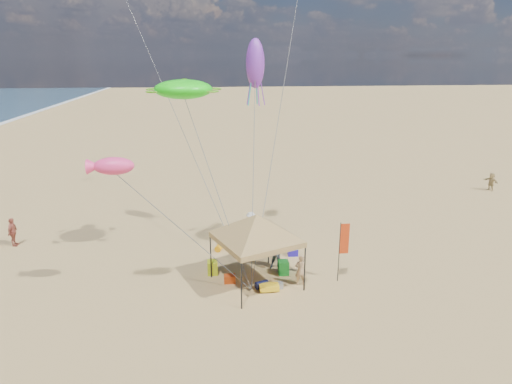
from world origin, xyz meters
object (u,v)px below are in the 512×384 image
Objects in this scene: beach_cart at (269,287)px; person_near_c at (251,225)px; canopy_tent at (256,217)px; chair_green at (283,267)px; person_far_c at (491,181)px; cooler_blue at (293,252)px; person_far_a at (13,232)px; feather_flag at (343,242)px; chair_yellow at (213,267)px; person_near_a at (301,270)px; person_near_b at (278,253)px; cooler_red at (230,279)px.

person_near_c is at bearing 91.87° from beach_cart.
canopy_tent is 3.45m from chair_green.
person_far_c is at bearing 35.05° from beach_cart.
person_far_c is at bearing 33.12° from chair_green.
cooler_blue is 15.90m from person_far_a.
person_far_a is at bearing 156.15° from canopy_tent.
feather_flag is 6.52m from chair_yellow.
person_near_a is (1.55, 0.43, 0.56)m from beach_cart.
person_near_a is 6.31m from person_near_c.
person_near_b is 1.04× the size of person_far_a.
person_near_c is at bearing 103.19° from chair_green.
person_far_c is (18.40, 13.57, -0.03)m from person_near_a.
canopy_tent is at bearing -12.85° from person_near_a.
feather_flag reaches higher than person_far_c.
person_far_a reaches higher than person_near_c.
chair_yellow is 0.78× the size of beach_cart.
beach_cart is (1.77, -1.01, 0.01)m from cooler_red.
chair_yellow is at bearing 178.72° from person_near_b.
cooler_red is 13.30m from person_far_a.
person_near_b reaches higher than person_far_c.
cooler_blue is 1.89m from person_near_b.
canopy_tent reaches higher than person_near_c.
feather_flag is 3.28m from chair_green.
canopy_tent reaches higher than cooler_red.
feather_flag is 4.31× the size of chair_green.
chair_green is 0.40× the size of person_near_b.
canopy_tent is 2.01× the size of feather_flag.
person_far_c is at bearing -76.11° from person_far_a.
person_far_c is at bearing 32.88° from canopy_tent.
canopy_tent is 3.31m from beach_cart.
person_near_c is at bearing 74.12° from cooler_red.
person_far_a is (-11.23, 4.67, 0.49)m from chair_yellow.
person_near_c reaches higher than chair_green.
beach_cart is (-1.80, -3.65, 0.01)m from cooler_blue.
chair_green is at bearing 59.59° from beach_cart.
cooler_red is 0.77× the size of chair_green.
cooler_blue is at bearing 36.51° from cooler_red.
beach_cart is (-0.93, -1.59, -0.15)m from chair_green.
chair_green is 0.42× the size of person_far_a.
feather_flag is 3.99m from cooler_blue.
person_far_a is (-13.29, 5.88, -2.54)m from canopy_tent.
canopy_tent reaches higher than cooler_blue.
canopy_tent reaches higher than feather_flag.
person_far_c reaches higher than chair_yellow.
person_far_c reaches higher than cooler_red.
person_near_a reaches higher than chair_green.
person_near_a reaches higher than chair_yellow.
chair_yellow is 0.42× the size of person_far_a.
person_far_c is at bearing 29.68° from cooler_blue.
person_near_c is (-0.97, 4.25, -0.08)m from person_near_b.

